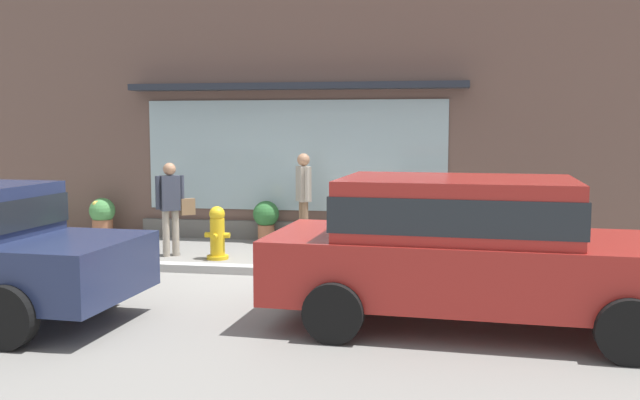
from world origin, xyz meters
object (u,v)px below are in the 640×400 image
(pedestrian_with_handbag, at_px, (172,202))
(potted_plant_by_entrance, at_px, (412,228))
(potted_plant_window_center, at_px, (266,218))
(parked_car_red, at_px, (468,243))
(potted_plant_window_right, at_px, (53,222))
(pedestrian_passerby, at_px, (304,192))
(fire_hydrant, at_px, (217,233))
(potted_plant_doorstep, at_px, (102,216))

(pedestrian_with_handbag, height_order, potted_plant_by_entrance, pedestrian_with_handbag)
(pedestrian_with_handbag, height_order, potted_plant_window_center, pedestrian_with_handbag)
(parked_car_red, xyz_separation_m, potted_plant_window_right, (-7.92, 4.97, -0.62))
(pedestrian_passerby, bearing_deg, potted_plant_window_center, -147.38)
(fire_hydrant, height_order, potted_plant_by_entrance, fire_hydrant)
(pedestrian_with_handbag, bearing_deg, potted_plant_doorstep, 105.89)
(fire_hydrant, xyz_separation_m, pedestrian_passerby, (1.19, 1.36, 0.58))
(parked_car_red, distance_m, potted_plant_by_entrance, 5.18)
(pedestrian_passerby, bearing_deg, potted_plant_by_entrance, 74.00)
(fire_hydrant, distance_m, pedestrian_with_handbag, 0.98)
(pedestrian_with_handbag, bearing_deg, pedestrian_passerby, -5.30)
(potted_plant_by_entrance, relative_size, potted_plant_window_right, 1.30)
(parked_car_red, bearing_deg, pedestrian_passerby, 124.14)
(pedestrian_with_handbag, distance_m, potted_plant_window_center, 2.12)
(potted_plant_by_entrance, height_order, potted_plant_window_center, potted_plant_window_center)
(potted_plant_window_right, xyz_separation_m, potted_plant_window_center, (4.34, 0.13, 0.16))
(potted_plant_by_entrance, bearing_deg, fire_hydrant, -150.32)
(pedestrian_with_handbag, relative_size, parked_car_red, 0.34)
(parked_car_red, xyz_separation_m, potted_plant_doorstep, (-6.91, 5.07, -0.49))
(pedestrian_with_handbag, relative_size, potted_plant_window_right, 2.87)
(parked_car_red, bearing_deg, pedestrian_with_handbag, 147.94)
(potted_plant_by_entrance, bearing_deg, potted_plant_window_center, 179.59)
(fire_hydrant, relative_size, potted_plant_window_right, 1.59)
(fire_hydrant, xyz_separation_m, potted_plant_window_right, (-3.97, 1.68, -0.13))
(pedestrian_passerby, distance_m, potted_plant_window_right, 5.22)
(pedestrian_passerby, distance_m, parked_car_red, 5.41)
(pedestrian_with_handbag, xyz_separation_m, potted_plant_window_center, (1.22, 1.68, -0.46))
(potted_plant_doorstep, bearing_deg, parked_car_red, -36.26)
(fire_hydrant, relative_size, parked_car_red, 0.19)
(pedestrian_with_handbag, height_order, potted_plant_window_right, pedestrian_with_handbag)
(potted_plant_window_right, bearing_deg, parked_car_red, -32.12)
(parked_car_red, relative_size, potted_plant_window_center, 5.83)
(potted_plant_by_entrance, distance_m, potted_plant_window_center, 2.76)
(pedestrian_passerby, xyz_separation_m, parked_car_red, (2.75, -4.65, -0.09))
(parked_car_red, bearing_deg, potted_plant_doorstep, 147.24)
(pedestrian_with_handbag, relative_size, pedestrian_passerby, 0.93)
(fire_hydrant, height_order, pedestrian_with_handbag, pedestrian_with_handbag)
(potted_plant_doorstep, relative_size, potted_plant_window_right, 1.43)
(parked_car_red, bearing_deg, potted_plant_by_entrance, 102.61)
(fire_hydrant, height_order, pedestrian_passerby, pedestrian_passerby)
(pedestrian_with_handbag, relative_size, potted_plant_by_entrance, 2.21)
(potted_plant_doorstep, xyz_separation_m, potted_plant_window_center, (3.33, 0.04, 0.03))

